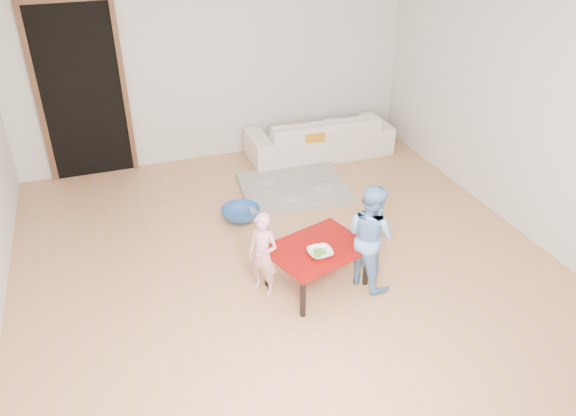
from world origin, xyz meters
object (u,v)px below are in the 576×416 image
child_pink (263,255)px  child_blue (370,236)px  sofa (319,135)px  basin (241,213)px  red_table (317,266)px  bowl (320,253)px

child_pink → child_blue: 0.95m
sofa → child_blue: size_ratio=1.90×
sofa → child_blue: (-0.62, -2.70, 0.22)m
child_pink → child_blue: child_blue is taller
child_pink → sofa: bearing=109.6°
basin → child_pink: bearing=-96.1°
sofa → basin: 1.90m
sofa → red_table: size_ratio=2.29×
sofa → basin: sofa is taller
sofa → basin: bearing=42.4°
bowl → child_pink: bearing=157.1°
child_pink → child_blue: bearing=40.3°
bowl → basin: 1.54m
red_table → child_blue: (0.45, -0.11, 0.29)m
basin → child_blue: bearing=-61.3°
child_pink → basin: 1.32m
child_blue → basin: bearing=8.5°
child_blue → bowl: bearing=71.4°
red_table → bowl: size_ratio=3.87×
red_table → child_pink: bearing=172.1°
red_table → basin: bearing=104.3°
child_pink → basin: (0.14, 1.27, -0.33)m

